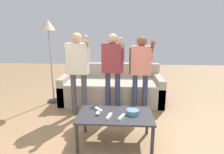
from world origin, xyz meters
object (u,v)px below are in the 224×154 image
object	(u,v)px
couch	(112,88)
floor_lamp	(49,33)
game_remote_wand_near	(99,110)
game_remote_wand_far	(122,117)
game_remote_nunchuk	(98,113)
coffee_table	(115,118)
player_left	(78,65)
player_right	(141,66)
game_remote_wand_spare	(109,116)
player_center	(113,64)
snack_bowl	(133,112)

from	to	relation	value
couch	floor_lamp	bearing A→B (deg)	-173.71
game_remote_wand_near	game_remote_wand_far	size ratio (longest dim) A/B	0.96
game_remote_nunchuk	game_remote_wand_far	bearing A→B (deg)	-13.54
game_remote_nunchuk	couch	bearing A→B (deg)	86.88
coffee_table	game_remote_nunchuk	xyz separation A→B (m)	(-0.23, -0.03, 0.07)
game_remote_nunchuk	player_left	distance (m)	1.12
player_right	couch	bearing A→B (deg)	132.29
player_left	player_right	distance (m)	1.12
game_remote_wand_far	player_right	bearing A→B (deg)	73.50
player_right	game_remote_wand_spare	size ratio (longest dim) A/B	9.22
player_center	game_remote_wand_near	distance (m)	1.07
snack_bowl	floor_lamp	world-z (taller)	floor_lamp
couch	game_remote_nunchuk	bearing A→B (deg)	-93.12
coffee_table	game_remote_wand_far	size ratio (longest dim) A/B	6.38
game_remote_nunchuk	player_right	xyz separation A→B (m)	(0.65, 1.04, 0.45)
game_remote_nunchuk	floor_lamp	bearing A→B (deg)	128.08
couch	player_left	xyz separation A→B (m)	(-0.55, -0.75, 0.65)
player_center	game_remote_wand_far	xyz separation A→B (m)	(0.18, -1.15, -0.48)
player_right	player_center	bearing A→B (deg)	175.89
player_left	player_right	xyz separation A→B (m)	(1.11, 0.14, -0.04)
game_remote_nunchuk	player_left	world-z (taller)	player_left
coffee_table	game_remote_wand_spare	xyz separation A→B (m)	(-0.07, -0.10, 0.07)
floor_lamp	player_left	size ratio (longest dim) A/B	1.17
coffee_table	game_remote_wand_spare	bearing A→B (deg)	-127.70
coffee_table	game_remote_wand_far	bearing A→B (deg)	-50.98
coffee_table	game_remote_wand_near	distance (m)	0.27
player_right	snack_bowl	bearing A→B (deg)	-100.55
snack_bowl	player_center	bearing A→B (deg)	107.63
player_right	game_remote_wand_spare	bearing A→B (deg)	-114.07
couch	floor_lamp	world-z (taller)	floor_lamp
floor_lamp	game_remote_wand_spare	bearing A→B (deg)	-49.60
game_remote_nunchuk	game_remote_wand_near	size ratio (longest dim) A/B	0.58
coffee_table	couch	bearing A→B (deg)	94.96
game_remote_wand_near	player_left	bearing A→B (deg)	120.75
snack_bowl	player_right	distance (m)	1.09
game_remote_wand_far	game_remote_wand_spare	world-z (taller)	same
couch	floor_lamp	xyz separation A→B (m)	(-1.27, -0.14, 1.19)
game_remote_nunchuk	game_remote_wand_far	distance (m)	0.33
snack_bowl	floor_lamp	size ratio (longest dim) A/B	0.10
game_remote_nunchuk	game_remote_wand_spare	bearing A→B (deg)	-22.09
game_remote_nunchuk	player_center	xyz separation A→B (m)	(0.14, 1.07, 0.47)
game_remote_nunchuk	floor_lamp	world-z (taller)	floor_lamp
game_remote_wand_far	player_center	bearing A→B (deg)	98.80
player_center	floor_lamp	bearing A→B (deg)	161.73
snack_bowl	player_left	distance (m)	1.34
snack_bowl	floor_lamp	distance (m)	2.42
coffee_table	player_right	bearing A→B (deg)	67.43
snack_bowl	game_remote_wand_near	bearing A→B (deg)	170.18
game_remote_wand_spare	game_remote_nunchuk	bearing A→B (deg)	157.91
floor_lamp	game_remote_wand_spare	world-z (taller)	floor_lamp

